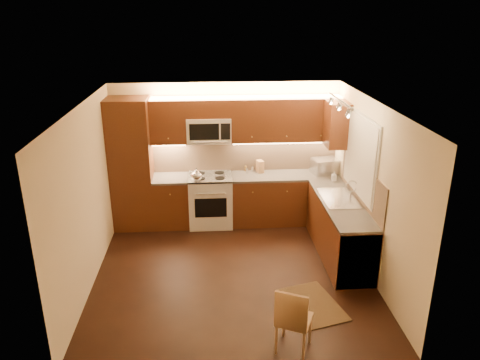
{
  "coord_description": "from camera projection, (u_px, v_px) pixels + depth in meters",
  "views": [
    {
      "loc": [
        -0.31,
        -6.0,
        3.71
      ],
      "look_at": [
        0.15,
        0.55,
        1.25
      ],
      "focal_mm": 34.77,
      "sensor_mm": 36.0,
      "label": 1
    }
  ],
  "objects": [
    {
      "name": "backsplash_right",
      "position": [
        362.0,
        184.0,
        7.01
      ],
      "size": [
        0.02,
        2.0,
        0.6
      ],
      "primitive_type": "cube",
      "color": "tan",
      "rests_on": "wall_right"
    },
    {
      "name": "wall_right",
      "position": [
        372.0,
        190.0,
        6.62
      ],
      "size": [
        0.01,
        4.0,
        2.5
      ],
      "primitive_type": "cube",
      "color": "beige",
      "rests_on": "ground"
    },
    {
      "name": "upper_cab_bridge",
      "position": [
        208.0,
        108.0,
        7.88
      ],
      "size": [
        0.76,
        0.35,
        0.31
      ],
      "primitive_type": "cube",
      "color": "#481F0F",
      "rests_on": "wall_back"
    },
    {
      "name": "faucet",
      "position": [
        351.0,
        189.0,
        7.2
      ],
      "size": [
        0.2,
        0.04,
        0.3
      ],
      "primitive_type": null,
      "color": "silver",
      "rests_on": "counter_right"
    },
    {
      "name": "toaster_oven",
      "position": [
        325.0,
        166.0,
        8.3
      ],
      "size": [
        0.51,
        0.42,
        0.27
      ],
      "primitive_type": "cube",
      "rotation": [
        0.0,
        0.0,
        0.22
      ],
      "color": "silver",
      "rests_on": "counter_back_right"
    },
    {
      "name": "wall_back",
      "position": [
        226.0,
        152.0,
        8.36
      ],
      "size": [
        4.0,
        0.01,
        2.5
      ],
      "primitive_type": "cube",
      "color": "beige",
      "rests_on": "ground"
    },
    {
      "name": "base_cab_back_right",
      "position": [
        284.0,
        199.0,
        8.44
      ],
      "size": [
        1.92,
        0.6,
        0.86
      ],
      "primitive_type": "cube",
      "color": "#481F0F",
      "rests_on": "floor"
    },
    {
      "name": "rug",
      "position": [
        313.0,
        304.0,
        6.15
      ],
      "size": [
        0.85,
        1.07,
        0.01
      ],
      "primitive_type": "cube",
      "rotation": [
        0.0,
        0.0,
        0.27
      ],
      "color": "black",
      "rests_on": "floor"
    },
    {
      "name": "counter_right",
      "position": [
        342.0,
        204.0,
        7.11
      ],
      "size": [
        0.6,
        2.0,
        0.04
      ],
      "primitive_type": "cube",
      "color": "#3B3835",
      "rests_on": "base_cab_right"
    },
    {
      "name": "spice_jar_a",
      "position": [
        253.0,
        169.0,
        8.41
      ],
      "size": [
        0.05,
        0.05,
        0.1
      ],
      "primitive_type": "cylinder",
      "rotation": [
        0.0,
        0.0,
        0.09
      ],
      "color": "silver",
      "rests_on": "counter_back_right"
    },
    {
      "name": "knife_block",
      "position": [
        260.0,
        166.0,
        8.35
      ],
      "size": [
        0.14,
        0.18,
        0.22
      ],
      "primitive_type": "cube",
      "rotation": [
        0.0,
        0.0,
        0.29
      ],
      "color": "#B0834F",
      "rests_on": "counter_back_right"
    },
    {
      "name": "track_light_bar",
      "position": [
        340.0,
        101.0,
        6.54
      ],
      "size": [
        0.04,
        1.2,
        0.03
      ],
      "primitive_type": "cube",
      "color": "silver",
      "rests_on": "ceiling"
    },
    {
      "name": "backsplash_back",
      "position": [
        245.0,
        154.0,
        8.39
      ],
      "size": [
        3.3,
        0.02,
        0.6
      ],
      "primitive_type": "cube",
      "color": "tan",
      "rests_on": "wall_back"
    },
    {
      "name": "soap_bottle",
      "position": [
        334.0,
        176.0,
        7.96
      ],
      "size": [
        0.08,
        0.08,
        0.16
      ],
      "primitive_type": "imported",
      "rotation": [
        0.0,
        0.0,
        0.04
      ],
      "color": "silver",
      "rests_on": "counter_right"
    },
    {
      "name": "upper_cab_right_corner",
      "position": [
        337.0,
        124.0,
        7.7
      ],
      "size": [
        0.35,
        0.5,
        0.75
      ],
      "primitive_type": "cube",
      "color": "#481F0F",
      "rests_on": "wall_right"
    },
    {
      "name": "sink",
      "position": [
        339.0,
        194.0,
        7.21
      ],
      "size": [
        0.52,
        0.86,
        0.15
      ],
      "primitive_type": null,
      "color": "silver",
      "rests_on": "counter_right"
    },
    {
      "name": "spice_jar_c",
      "position": [
        247.0,
        171.0,
        8.31
      ],
      "size": [
        0.05,
        0.05,
        0.1
      ],
      "primitive_type": "cylinder",
      "rotation": [
        0.0,
        0.0,
        -0.1
      ],
      "color": "silver",
      "rests_on": "counter_back_right"
    },
    {
      "name": "wall_left",
      "position": [
        87.0,
        198.0,
        6.36
      ],
      "size": [
        0.01,
        4.0,
        2.5
      ],
      "primitive_type": "cube",
      "color": "beige",
      "rests_on": "ground"
    },
    {
      "name": "base_cab_back_left",
      "position": [
        172.0,
        202.0,
        8.3
      ],
      "size": [
        0.62,
        0.6,
        0.86
      ],
      "primitive_type": "cube",
      "color": "#481F0F",
      "rests_on": "floor"
    },
    {
      "name": "floor",
      "position": [
        233.0,
        271.0,
        6.93
      ],
      "size": [
        4.0,
        4.0,
        0.01
      ],
      "primitive_type": "cube",
      "color": "black",
      "rests_on": "ground"
    },
    {
      "name": "microwave",
      "position": [
        209.0,
        130.0,
        8.0
      ],
      "size": [
        0.76,
        0.38,
        0.44
      ],
      "primitive_type": null,
      "color": "silver",
      "rests_on": "wall_back"
    },
    {
      "name": "dishwasher",
      "position": [
        353.0,
        252.0,
        6.61
      ],
      "size": [
        0.58,
        0.6,
        0.84
      ],
      "primitive_type": "cube",
      "color": "silver",
      "rests_on": "floor"
    },
    {
      "name": "upper_cab_back_left",
      "position": [
        168.0,
        121.0,
        7.91
      ],
      "size": [
        0.62,
        0.35,
        0.75
      ],
      "primitive_type": "cube",
      "color": "#481F0F",
      "rests_on": "wall_back"
    },
    {
      "name": "window_frame",
      "position": [
        361.0,
        155.0,
        7.01
      ],
      "size": [
        0.03,
        1.44,
        1.24
      ],
      "primitive_type": "cube",
      "color": "silver",
      "rests_on": "wall_right"
    },
    {
      "name": "dining_chair",
      "position": [
        294.0,
        318.0,
        5.24
      ],
      "size": [
        0.49,
        0.49,
        0.84
      ],
      "primitive_type": null,
      "rotation": [
        0.0,
        0.0,
        -0.44
      ],
      "color": "#B0834F",
      "rests_on": "floor"
    },
    {
      "name": "wall_front",
      "position": [
        243.0,
        270.0,
        4.62
      ],
      "size": [
        4.0,
        0.01,
        2.5
      ],
      "primitive_type": "cube",
      "color": "beige",
      "rests_on": "ground"
    },
    {
      "name": "kettle",
      "position": [
        197.0,
        174.0,
        7.89
      ],
      "size": [
        0.22,
        0.22,
        0.23
      ],
      "primitive_type": null,
      "rotation": [
        0.0,
        0.0,
        0.16
      ],
      "color": "silver",
      "rests_on": "stove"
    },
    {
      "name": "stove",
      "position": [
        211.0,
        200.0,
        8.31
      ],
      "size": [
        0.76,
        0.65,
        0.92
      ],
      "primitive_type": null,
      "color": "silver",
      "rests_on": "floor"
    },
    {
      "name": "upper_cab_back_right",
      "position": [
        286.0,
        119.0,
        8.05
      ],
      "size": [
        1.92,
        0.35,
        0.75
      ],
      "primitive_type": "cube",
      "color": "#481F0F",
      "rests_on": "wall_back"
    },
    {
      "name": "base_cab_right",
      "position": [
        339.0,
        230.0,
        7.26
      ],
      "size": [
        0.6,
        2.0,
        0.86
      ],
      "primitive_type": "cube",
      "color": "#481F0F",
      "rests_on": "floor"
    },
    {
      "name": "window_blinds",
      "position": [
        360.0,
        155.0,
        7.01
      ],
      "size": [
        0.02,
        1.36,
        1.16
      ],
      "primitive_type": "cube",
      "color": "silver",
      "rests_on": "wall_right"
    },
    {
      "name": "pantry",
      "position": [
        131.0,
        165.0,
        8.01
      ],
      "size": [
        0.7,
        0.6,
        2.3
      ],
      "primitive_type": "cube",
      "color": "#481F0F",
      "rests_on": "floor"
    },
    {
      "name": "counter_back_right",
      "position": [
        285.0,
        176.0,
        8.28
      ],
      "size": [
        1.92,
        0.6,
        0.04
      ],
      "primitive_type": "cube",
      "color": "#3B3835",
      "rests_on": "base_cab_back_right"
    },
    {
      "name": "ceiling",
      "position": [
        231.0,
        105.0,
        6.05
      ],
      "size": [
        4.0,
        4.0,
        0.01
      ],
      "primitive_type": "cube",
      "color": "beige",
      "rests_on": "ground"
    },
    {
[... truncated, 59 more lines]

